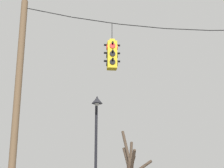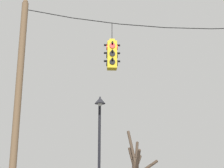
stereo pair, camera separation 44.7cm
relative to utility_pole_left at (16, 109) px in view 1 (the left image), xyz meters
name	(u,v)px [view 1 (the left image)]	position (x,y,z in m)	size (l,w,h in m)	color
utility_pole_left	(16,109)	(0.00, 0.00, 0.00)	(0.24, 0.24, 8.24)	brown
span_wire	(187,25)	(6.05, 0.00, 3.35)	(12.10, 0.03, 0.62)	black
traffic_light_near_left_pole	(112,55)	(3.20, 0.00, 2.03)	(0.58, 0.58, 1.78)	yellow
street_lamp	(96,129)	(2.87, 3.58, -0.13)	(0.48, 0.83, 5.43)	black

